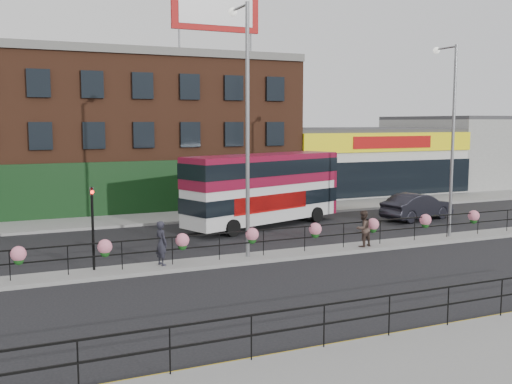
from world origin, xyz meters
name	(u,v)px	position (x,y,z in m)	size (l,w,h in m)	color
ground	(284,257)	(0.00, 0.00, 0.00)	(120.00, 120.00, 0.00)	black
south_pavement	(500,351)	(0.00, -12.00, 0.07)	(60.00, 4.00, 0.15)	gray
north_pavement	(196,216)	(0.00, 12.00, 0.07)	(60.00, 4.00, 0.15)	gray
median	(284,255)	(0.00, 0.00, 0.07)	(60.00, 1.60, 0.15)	gray
yellow_line_inner	(437,326)	(0.00, -9.70, 0.01)	(60.00, 0.10, 0.01)	gold
yellow_line_outer	(442,328)	(0.00, -9.88, 0.01)	(60.00, 0.10, 0.01)	gold
brick_building	(105,132)	(-4.00, 19.96, 5.13)	(25.00, 12.21, 10.30)	brown
supermarket	(347,160)	(16.00, 19.90, 2.65)	(15.00, 12.25, 5.30)	silver
warehouse_east	(480,150)	(30.75, 20.00, 3.15)	(14.50, 12.00, 6.30)	#999995
billboard	(216,8)	(2.50, 14.99, 13.18)	(6.00, 0.29, 4.40)	#A30A09
median_railing	(284,233)	(0.00, 0.00, 1.05)	(30.04, 0.56, 1.23)	black
south_railing	(389,306)	(-2.00, -10.10, 0.96)	(20.04, 0.05, 1.12)	black
double_decker_bus	(264,182)	(2.39, 7.25, 2.47)	(10.16, 5.43, 4.02)	silver
car	(417,206)	(11.71, 5.60, 0.79)	(5.02, 2.58, 1.58)	black
pedestrian_a	(161,243)	(-5.42, 0.09, 1.04)	(0.58, 0.74, 1.77)	#22222C
pedestrian_b	(363,229)	(3.89, -0.22, 0.99)	(0.93, 0.80, 1.67)	#42322A
lamp_column_west	(245,108)	(-1.69, 0.35, 6.37)	(0.38, 1.84, 10.50)	slate
lamp_column_east	(450,124)	(9.25, 0.35, 5.71)	(0.34, 1.65, 9.38)	slate
traffic_light_median	(92,210)	(-8.00, 0.39, 2.47)	(0.15, 0.28, 3.65)	black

